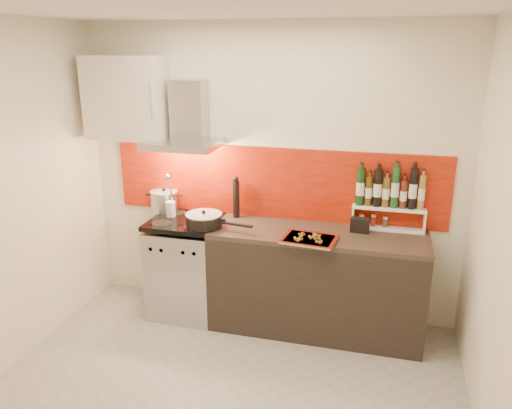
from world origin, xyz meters
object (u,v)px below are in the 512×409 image
(saute_pan, at_px, (205,220))
(baking_tray, at_px, (309,239))
(pepper_mill, at_px, (236,198))
(stock_pot, at_px, (164,201))
(counter, at_px, (316,281))
(range_stove, at_px, (187,267))

(saute_pan, bearing_deg, baking_tray, -5.57)
(saute_pan, xyz_separation_m, pepper_mill, (0.18, 0.32, 0.12))
(saute_pan, distance_m, baking_tray, 0.93)
(stock_pot, xyz_separation_m, saute_pan, (0.52, -0.31, -0.04))
(baking_tray, bearing_deg, counter, 78.12)
(range_stove, relative_size, saute_pan, 1.50)
(range_stove, bearing_deg, pepper_mill, 26.42)
(counter, relative_size, pepper_mill, 4.70)
(counter, relative_size, saute_pan, 2.96)
(stock_pot, xyz_separation_m, pepper_mill, (0.70, 0.01, 0.08))
(pepper_mill, distance_m, baking_tray, 0.86)
(pepper_mill, height_order, baking_tray, pepper_mill)
(saute_pan, bearing_deg, stock_pot, 148.88)
(counter, xyz_separation_m, stock_pot, (-1.48, 0.19, 0.55))
(baking_tray, bearing_deg, range_stove, 169.95)
(counter, bearing_deg, saute_pan, -172.90)
(stock_pot, bearing_deg, saute_pan, -31.12)
(saute_pan, bearing_deg, pepper_mill, 60.42)
(range_stove, bearing_deg, stock_pot, 144.94)
(counter, bearing_deg, stock_pot, 172.62)
(pepper_mill, bearing_deg, range_stove, -153.58)
(range_stove, height_order, pepper_mill, pepper_mill)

